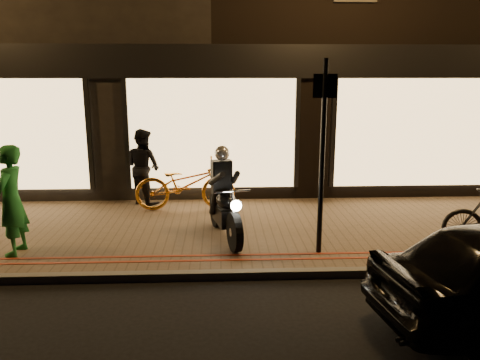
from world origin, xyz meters
name	(u,v)px	position (x,y,z in m)	size (l,w,h in m)	color
ground	(210,281)	(0.00, 0.00, 0.00)	(90.00, 90.00, 0.00)	black
sidewalk	(212,231)	(0.00, 2.00, 0.06)	(50.00, 4.00, 0.12)	brown
kerb_stone	(210,275)	(0.00, 0.05, 0.06)	(50.00, 0.14, 0.12)	#59544C
red_kerb_lines	(211,258)	(0.00, 0.55, 0.12)	(50.00, 0.26, 0.01)	maroon
building_row	(214,29)	(0.00, 8.99, 4.25)	(48.00, 10.11, 8.50)	black
motorcycle	(224,203)	(0.22, 1.50, 0.73)	(0.71, 1.92, 1.59)	black
sign_post	(323,148)	(1.72, 0.74, 1.80)	(0.35, 0.10, 3.00)	black
bicycle_gold	(185,184)	(-0.57, 3.24, 0.66)	(0.72, 2.06, 1.08)	orange
person_green	(11,200)	(-3.08, 0.89, 0.98)	(0.63, 0.41, 1.73)	#1F752C
person_dark	(143,167)	(-1.50, 3.75, 0.94)	(0.79, 0.62, 1.64)	black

